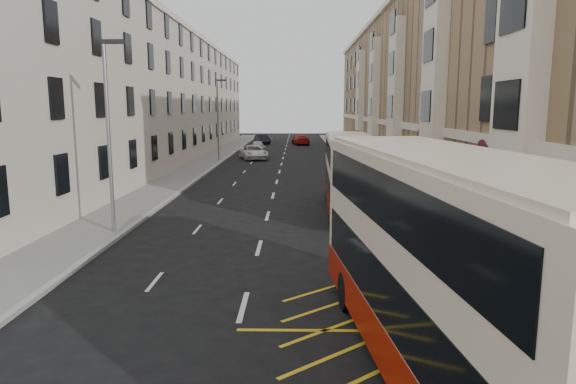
{
  "coord_description": "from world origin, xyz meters",
  "views": [
    {
      "loc": [
        1.46,
        -9.38,
        5.41
      ],
      "look_at": [
        1.16,
        8.71,
        2.43
      ],
      "focal_mm": 32.0,
      "sensor_mm": 36.0,
      "label": 1
    }
  ],
  "objects_px": {
    "car_dark": "(262,139)",
    "car_silver": "(258,146)",
    "pedestrian_far": "(558,308)",
    "double_decker_rear": "(350,173)",
    "car_red": "(301,140)",
    "street_lamp_near": "(109,126)",
    "street_lamp_far": "(218,115)",
    "double_decker_front": "(444,267)",
    "white_van": "(254,152)",
    "pedestrian_mid": "(572,270)"
  },
  "relations": [
    {
      "from": "car_red",
      "to": "street_lamp_near",
      "type": "bearing_deg",
      "value": 71.44
    },
    {
      "from": "pedestrian_mid",
      "to": "white_van",
      "type": "relative_size",
      "value": 0.34
    },
    {
      "from": "street_lamp_near",
      "to": "double_decker_front",
      "type": "relative_size",
      "value": 0.68
    },
    {
      "from": "car_red",
      "to": "street_lamp_far",
      "type": "bearing_deg",
      "value": 61.11
    },
    {
      "from": "street_lamp_near",
      "to": "double_decker_rear",
      "type": "xyz_separation_m",
      "value": [
        10.58,
        5.21,
        -2.61
      ]
    },
    {
      "from": "street_lamp_near",
      "to": "street_lamp_far",
      "type": "xyz_separation_m",
      "value": [
        0.0,
        30.0,
        0.0
      ]
    },
    {
      "from": "street_lamp_far",
      "to": "double_decker_rear",
      "type": "relative_size",
      "value": 0.8
    },
    {
      "from": "pedestrian_far",
      "to": "car_red",
      "type": "relative_size",
      "value": 0.31
    },
    {
      "from": "double_decker_rear",
      "to": "white_van",
      "type": "bearing_deg",
      "value": 106.89
    },
    {
      "from": "double_decker_rear",
      "to": "car_red",
      "type": "height_order",
      "value": "double_decker_rear"
    },
    {
      "from": "double_decker_rear",
      "to": "pedestrian_far",
      "type": "bearing_deg",
      "value": -76.38
    },
    {
      "from": "car_dark",
      "to": "car_red",
      "type": "height_order",
      "value": "car_red"
    },
    {
      "from": "street_lamp_far",
      "to": "double_decker_front",
      "type": "relative_size",
      "value": 0.68
    },
    {
      "from": "car_dark",
      "to": "car_silver",
      "type": "bearing_deg",
      "value": -106.68
    },
    {
      "from": "white_van",
      "to": "car_silver",
      "type": "distance_m",
      "value": 8.96
    },
    {
      "from": "white_van",
      "to": "car_silver",
      "type": "height_order",
      "value": "white_van"
    },
    {
      "from": "double_decker_front",
      "to": "double_decker_rear",
      "type": "relative_size",
      "value": 1.16
    },
    {
      "from": "street_lamp_far",
      "to": "double_decker_rear",
      "type": "xyz_separation_m",
      "value": [
        10.58,
        -24.79,
        -2.61
      ]
    },
    {
      "from": "street_lamp_far",
      "to": "pedestrian_far",
      "type": "bearing_deg",
      "value": -71.12
    },
    {
      "from": "car_dark",
      "to": "white_van",
      "type": "bearing_deg",
      "value": -106.67
    },
    {
      "from": "street_lamp_near",
      "to": "white_van",
      "type": "bearing_deg",
      "value": 84.33
    },
    {
      "from": "pedestrian_mid",
      "to": "car_dark",
      "type": "height_order",
      "value": "pedestrian_mid"
    },
    {
      "from": "pedestrian_far",
      "to": "car_silver",
      "type": "xyz_separation_m",
      "value": [
        -10.74,
        51.89,
        -0.23
      ]
    },
    {
      "from": "double_decker_rear",
      "to": "car_dark",
      "type": "distance_m",
      "value": 51.03
    },
    {
      "from": "street_lamp_near",
      "to": "pedestrian_mid",
      "type": "relative_size",
      "value": 4.48
    },
    {
      "from": "street_lamp_far",
      "to": "white_van",
      "type": "xyz_separation_m",
      "value": [
        3.25,
        2.73,
        -3.91
      ]
    },
    {
      "from": "pedestrian_mid",
      "to": "pedestrian_far",
      "type": "relative_size",
      "value": 1.16
    },
    {
      "from": "street_lamp_far",
      "to": "car_red",
      "type": "relative_size",
      "value": 1.58
    },
    {
      "from": "street_lamp_near",
      "to": "street_lamp_far",
      "type": "height_order",
      "value": "same"
    },
    {
      "from": "pedestrian_mid",
      "to": "pedestrian_far",
      "type": "height_order",
      "value": "pedestrian_mid"
    },
    {
      "from": "pedestrian_far",
      "to": "car_dark",
      "type": "relative_size",
      "value": 0.36
    },
    {
      "from": "pedestrian_mid",
      "to": "pedestrian_far",
      "type": "bearing_deg",
      "value": -147.75
    },
    {
      "from": "street_lamp_far",
      "to": "pedestrian_far",
      "type": "relative_size",
      "value": 5.18
    },
    {
      "from": "street_lamp_far",
      "to": "car_red",
      "type": "height_order",
      "value": "street_lamp_far"
    },
    {
      "from": "pedestrian_mid",
      "to": "car_red",
      "type": "relative_size",
      "value": 0.35
    },
    {
      "from": "car_silver",
      "to": "car_red",
      "type": "xyz_separation_m",
      "value": [
        5.39,
        12.53,
        0.04
      ]
    },
    {
      "from": "pedestrian_mid",
      "to": "car_dark",
      "type": "bearing_deg",
      "value": 76.85
    },
    {
      "from": "double_decker_front",
      "to": "car_dark",
      "type": "height_order",
      "value": "double_decker_front"
    },
    {
      "from": "pedestrian_far",
      "to": "car_silver",
      "type": "relative_size",
      "value": 0.38
    },
    {
      "from": "white_van",
      "to": "car_red",
      "type": "distance_m",
      "value": 22.09
    },
    {
      "from": "street_lamp_near",
      "to": "white_van",
      "type": "relative_size",
      "value": 1.52
    },
    {
      "from": "pedestrian_far",
      "to": "double_decker_rear",
      "type": "bearing_deg",
      "value": -78.54
    },
    {
      "from": "pedestrian_far",
      "to": "white_van",
      "type": "height_order",
      "value": "pedestrian_far"
    },
    {
      "from": "street_lamp_near",
      "to": "double_decker_rear",
      "type": "relative_size",
      "value": 0.8
    },
    {
      "from": "double_decker_rear",
      "to": "pedestrian_far",
      "type": "relative_size",
      "value": 6.51
    },
    {
      "from": "double_decker_front",
      "to": "double_decker_rear",
      "type": "height_order",
      "value": "double_decker_front"
    },
    {
      "from": "double_decker_front",
      "to": "car_dark",
      "type": "distance_m",
      "value": 67.78
    },
    {
      "from": "pedestrian_mid",
      "to": "car_silver",
      "type": "bearing_deg",
      "value": 79.52
    },
    {
      "from": "white_van",
      "to": "pedestrian_far",
      "type": "bearing_deg",
      "value": -90.97
    },
    {
      "from": "double_decker_rear",
      "to": "car_red",
      "type": "xyz_separation_m",
      "value": [
        -2.17,
        48.99,
        -1.29
      ]
    }
  ]
}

